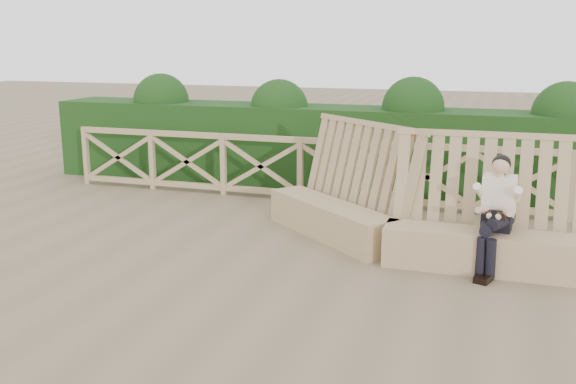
% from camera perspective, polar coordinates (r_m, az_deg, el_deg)
% --- Properties ---
extents(ground, '(60.00, 60.00, 0.00)m').
position_cam_1_polar(ground, '(7.69, -1.60, -7.15)').
color(ground, brown).
rests_on(ground, ground).
extents(bench, '(4.30, 2.14, 1.62)m').
position_cam_1_polar(bench, '(8.47, 10.28, -2.52)').
color(bench, '#917A53').
rests_on(bench, ground).
extents(woman, '(0.42, 0.83, 1.39)m').
position_cam_1_polar(woman, '(7.89, 18.02, -1.46)').
color(woman, black).
rests_on(woman, ground).
extents(guardrail, '(10.10, 0.09, 1.10)m').
position_cam_1_polar(guardrail, '(10.78, 4.70, 1.84)').
color(guardrail, '#917154').
rests_on(guardrail, ground).
extents(hedge, '(12.00, 1.20, 1.50)m').
position_cam_1_polar(hedge, '(11.89, 6.08, 3.85)').
color(hedge, black).
rests_on(hedge, ground).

